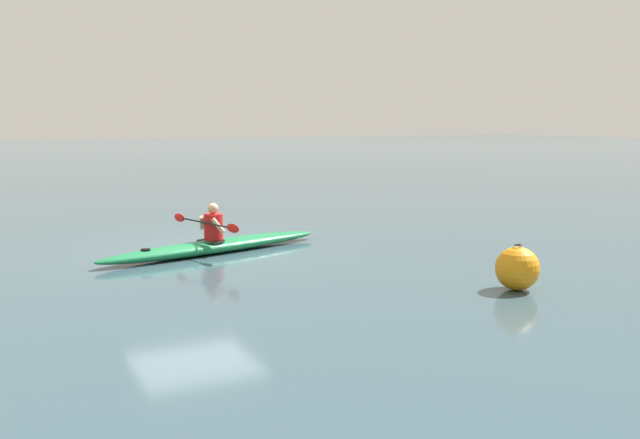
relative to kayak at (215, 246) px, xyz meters
name	(u,v)px	position (x,y,z in m)	size (l,w,h in m)	color
ground_plane	(192,248)	(0.26, -0.74, -0.14)	(160.00, 160.00, 0.00)	#334C56
kayak	(215,246)	(0.00, 0.00, 0.00)	(5.05, 1.93, 0.27)	#19723F
kayaker	(213,225)	(0.05, 0.01, 0.44)	(0.70, 2.24, 0.73)	red
mooring_buoy_orange_mid	(517,268)	(-3.22, 5.05, 0.21)	(0.68, 0.68, 0.73)	orange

